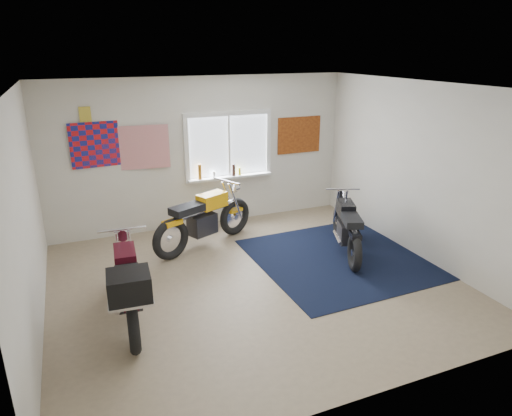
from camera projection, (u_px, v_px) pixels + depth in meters
name	position (u px, v px, depth m)	size (l,w,h in m)	color
ground	(255.00, 282.00, 6.49)	(5.50, 5.50, 0.00)	#9E896B
room_shell	(255.00, 170.00, 5.94)	(5.50, 5.50, 5.50)	white
navy_rug	(338.00, 258.00, 7.20)	(2.50, 2.60, 0.01)	black
window_assembly	(229.00, 150.00, 8.36)	(1.66, 0.17, 1.26)	white
oil_bottles	(217.00, 172.00, 8.32)	(0.83, 0.07, 0.28)	#905514
flag_display	(85.00, 114.00, 7.25)	(1.60, 0.10, 1.17)	red
triumph_poster	(299.00, 135.00, 8.83)	(0.90, 0.03, 0.70)	#A54C14
yellow_triumph	(204.00, 220.00, 7.53)	(1.93, 0.99, 1.04)	black
black_chrome_bike	(347.00, 228.00, 7.30)	(0.84, 1.77, 0.95)	black
maroon_tourer	(128.00, 286.00, 5.32)	(0.63, 1.98, 1.01)	black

